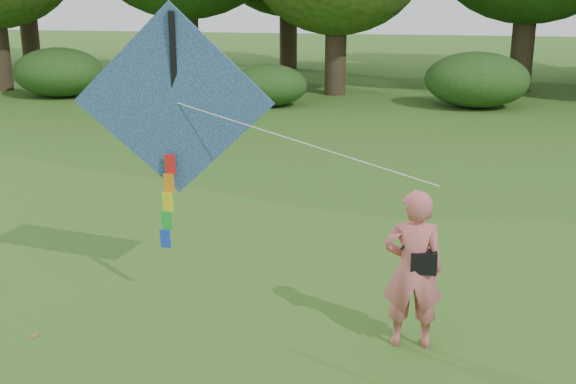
# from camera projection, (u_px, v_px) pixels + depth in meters

# --- Properties ---
(ground) EXTENTS (100.00, 100.00, 0.00)m
(ground) POSITION_uv_depth(u_px,v_px,m) (337.00, 374.00, 8.11)
(ground) COLOR #265114
(ground) RESTS_ON ground
(man_kite_flyer) EXTENTS (0.75, 0.52, 1.96)m
(man_kite_flyer) POSITION_uv_depth(u_px,v_px,m) (413.00, 269.00, 8.47)
(man_kite_flyer) COLOR #C85E60
(man_kite_flyer) RESTS_ON ground
(crossbody_bag) EXTENTS (0.43, 0.20, 0.74)m
(crossbody_bag) POSITION_uv_depth(u_px,v_px,m) (423.00, 261.00, 8.39)
(crossbody_bag) COLOR black
(crossbody_bag) RESTS_ON ground
(flying_kite) EXTENTS (4.57, 1.10, 3.24)m
(flying_kite) POSITION_uv_depth(u_px,v_px,m) (175.00, 105.00, 9.11)
(flying_kite) COLOR #285CAD
(flying_kite) RESTS_ON ground
(shrub_band) EXTENTS (39.15, 3.22, 1.88)m
(shrub_band) POSITION_uv_depth(u_px,v_px,m) (366.00, 81.00, 24.62)
(shrub_band) COLOR #264919
(shrub_band) RESTS_ON ground
(fallen_leaves) EXTENTS (10.69, 12.86, 0.01)m
(fallen_leaves) POSITION_uv_depth(u_px,v_px,m) (338.00, 280.00, 10.61)
(fallen_leaves) COLOR brown
(fallen_leaves) RESTS_ON ground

